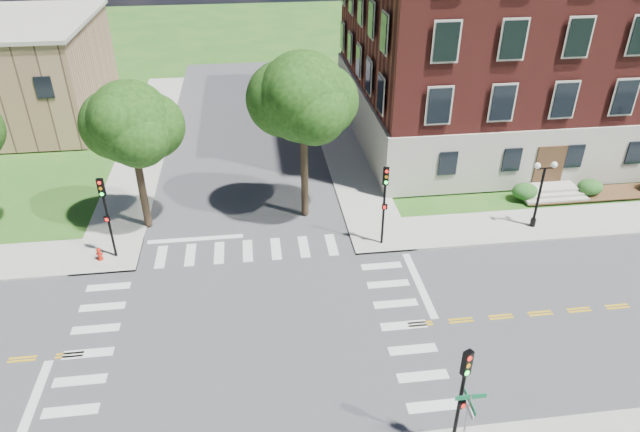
{
  "coord_description": "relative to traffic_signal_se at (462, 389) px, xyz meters",
  "views": [
    {
      "loc": [
        0.67,
        -19.73,
        18.3
      ],
      "look_at": [
        3.87,
        5.21,
        3.2
      ],
      "focal_mm": 32.0,
      "sensor_mm": 36.0,
      "label": 1
    }
  ],
  "objects": [
    {
      "name": "traffic_signal_nw",
      "position": [
        -14.5,
        14.3,
        0.0
      ],
      "size": [
        0.36,
        0.41,
        4.8
      ],
      "color": "black",
      "rests_on": "ground"
    },
    {
      "name": "road_ew",
      "position": [
        -7.24,
        6.82,
        -3.18
      ],
      "size": [
        90.0,
        12.0,
        0.01
      ],
      "primitive_type": "cube",
      "color": "#3D3D3F",
      "rests_on": "ground"
    },
    {
      "name": "twin_lamp_west",
      "position": [
        9.84,
        14.35,
        -0.66
      ],
      "size": [
        1.36,
        0.36,
        4.23
      ],
      "color": "black",
      "rests_on": "ground"
    },
    {
      "name": "crosswalk_east",
      "position": [
        -0.04,
        6.82,
        -3.19
      ],
      "size": [
        2.2,
        10.2,
        0.02
      ],
      "primitive_type": null,
      "color": "silver",
      "rests_on": "ground"
    },
    {
      "name": "tree_d",
      "position": [
        -3.6,
        17.55,
        4.45
      ],
      "size": [
        5.14,
        5.14,
        10.12
      ],
      "color": "#2E2317",
      "rests_on": "ground"
    },
    {
      "name": "road_ns",
      "position": [
        -7.24,
        6.82,
        -3.18
      ],
      "size": [
        12.0,
        90.0,
        0.01
      ],
      "primitive_type": "cube",
      "color": "#3D3D3F",
      "rests_on": "ground"
    },
    {
      "name": "traffic_signal_se",
      "position": [
        0.0,
        0.0,
        0.0
      ],
      "size": [
        0.38,
        0.46,
        4.8
      ],
      "color": "black",
      "rests_on": "ground"
    },
    {
      "name": "tree_c",
      "position": [
        -13.12,
        17.42,
        3.48
      ],
      "size": [
        4.63,
        4.63,
        8.9
      ],
      "color": "#2E2317",
      "rests_on": "ground"
    },
    {
      "name": "main_building",
      "position": [
        16.76,
        28.82,
        5.15
      ],
      "size": [
        30.6,
        22.4,
        16.5
      ],
      "color": "#AEA899",
      "rests_on": "ground"
    },
    {
      "name": "sidewalk_ne",
      "position": [
        8.13,
        22.2,
        -3.13
      ],
      "size": [
        34.0,
        34.0,
        0.12
      ],
      "color": "#9E9B93",
      "rests_on": "ground"
    },
    {
      "name": "fire_hydrant",
      "position": [
        -15.28,
        14.05,
        -2.72
      ],
      "size": [
        0.35,
        0.35,
        0.75
      ],
      "color": "#AE1C0D",
      "rests_on": "ground"
    },
    {
      "name": "ground",
      "position": [
        -7.24,
        6.82,
        -3.19
      ],
      "size": [
        160.0,
        160.0,
        0.0
      ],
      "primitive_type": "plane",
      "color": "#235A19",
      "rests_on": "ground"
    },
    {
      "name": "stop_bar_east",
      "position": [
        1.56,
        9.82,
        -3.19
      ],
      "size": [
        0.4,
        5.5,
        0.0
      ],
      "primitive_type": "cube",
      "color": "silver",
      "rests_on": "ground"
    },
    {
      "name": "sidewalk_nw",
      "position": [
        -22.62,
        22.2,
        -3.13
      ],
      "size": [
        34.0,
        34.0,
        0.12
      ],
      "color": "#9E9B93",
      "rests_on": "ground"
    },
    {
      "name": "traffic_signal_ne",
      "position": [
        0.42,
        13.7,
        0.0
      ],
      "size": [
        0.38,
        0.44,
        4.8
      ],
      "color": "black",
      "rests_on": "ground"
    },
    {
      "name": "street_sign_pole",
      "position": [
        0.21,
        -0.3,
        -0.88
      ],
      "size": [
        1.1,
        1.1,
        3.1
      ],
      "color": "gray",
      "rests_on": "ground"
    }
  ]
}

